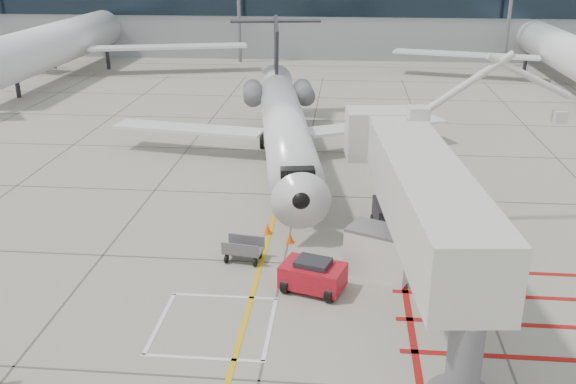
# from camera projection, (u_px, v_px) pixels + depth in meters

# --- Properties ---
(ground_plane) EXTENTS (260.00, 260.00, 0.00)m
(ground_plane) POSITION_uv_depth(u_px,v_px,m) (273.00, 313.00, 23.74)
(ground_plane) COLOR gray
(ground_plane) RESTS_ON ground
(regional_jet) EXTENTS (26.98, 31.96, 7.55)m
(regional_jet) POSITION_uv_depth(u_px,v_px,m) (287.00, 111.00, 37.08)
(regional_jet) COLOR silver
(regional_jet) RESTS_ON ground_plane
(jet_bridge) EXTENTS (10.05, 18.38, 7.06)m
(jet_bridge) POSITION_uv_depth(u_px,v_px,m) (426.00, 214.00, 23.50)
(jet_bridge) COLOR silver
(jet_bridge) RESTS_ON ground_plane
(pushback_tug) EXTENTS (2.75, 2.16, 1.41)m
(pushback_tug) POSITION_uv_depth(u_px,v_px,m) (313.00, 274.00, 25.06)
(pushback_tug) COLOR #AF101E
(pushback_tug) RESTS_ON ground_plane
(baggage_cart) EXTENTS (1.77, 1.27, 1.03)m
(baggage_cart) POSITION_uv_depth(u_px,v_px,m) (243.00, 250.00, 27.51)
(baggage_cart) COLOR #535257
(baggage_cart) RESTS_ON ground_plane
(ground_power_unit) EXTENTS (3.00, 2.47, 2.06)m
(ground_power_unit) POSITION_uv_depth(u_px,v_px,m) (380.00, 252.00, 26.14)
(ground_power_unit) COLOR silver
(ground_power_unit) RESTS_ON ground_plane
(cone_nose) EXTENTS (0.39, 0.39, 0.54)m
(cone_nose) POSITION_uv_depth(u_px,v_px,m) (267.00, 229.00, 30.13)
(cone_nose) COLOR orange
(cone_nose) RESTS_ON ground_plane
(cone_side) EXTENTS (0.36, 0.36, 0.50)m
(cone_side) POSITION_uv_depth(u_px,v_px,m) (290.00, 238.00, 29.26)
(cone_side) COLOR #ED4A0C
(cone_side) RESTS_ON ground_plane
(bg_aircraft_b) EXTENTS (36.92, 41.03, 12.31)m
(bg_aircraft_b) POSITION_uv_depth(u_px,v_px,m) (67.00, 13.00, 66.54)
(bg_aircraft_b) COLOR silver
(bg_aircraft_b) RESTS_ON ground_plane
(bg_aircraft_c) EXTENTS (32.51, 36.12, 10.84)m
(bg_aircraft_c) POSITION_uv_depth(u_px,v_px,m) (564.00, 25.00, 62.54)
(bg_aircraft_c) COLOR silver
(bg_aircraft_c) RESTS_ON ground_plane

